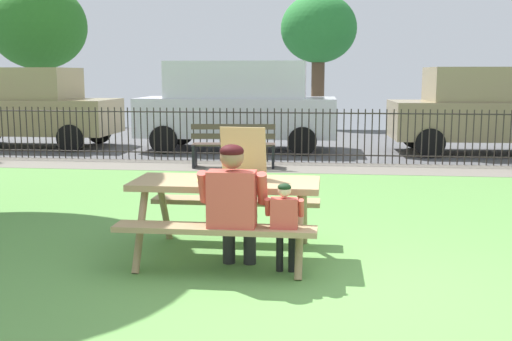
# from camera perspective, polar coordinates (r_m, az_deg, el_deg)

# --- Properties ---
(ground) EXTENTS (28.00, 11.67, 0.02)m
(ground) POSITION_cam_1_polar(r_m,az_deg,el_deg) (6.76, 8.02, -6.49)
(ground) COLOR #5D9447
(cobblestone_walkway) EXTENTS (28.00, 1.40, 0.01)m
(cobblestone_walkway) POSITION_cam_1_polar(r_m,az_deg,el_deg) (11.79, 7.53, 0.19)
(cobblestone_walkway) COLOR slate
(street_asphalt) EXTENTS (28.00, 7.60, 0.01)m
(street_asphalt) POSITION_cam_1_polar(r_m,az_deg,el_deg) (16.26, 7.35, 2.60)
(street_asphalt) COLOR #515154
(picnic_table_foreground) EXTENTS (1.81, 1.49, 0.79)m
(picnic_table_foreground) POSITION_cam_1_polar(r_m,az_deg,el_deg) (5.94, -2.80, -2.57)
(picnic_table_foreground) COLOR #A2855D
(picnic_table_foreground) RESTS_ON ground
(pizza_box_open) EXTENTS (0.50, 0.55, 0.51)m
(pizza_box_open) POSITION_cam_1_polar(r_m,az_deg,el_deg) (5.86, -1.57, -0.04)
(pizza_box_open) COLOR tan
(pizza_box_open) RESTS_ON picnic_table_foreground
(pizza_slice_on_table) EXTENTS (0.18, 0.27, 0.02)m
(pizza_slice_on_table) POSITION_cam_1_polar(r_m,az_deg,el_deg) (6.02, -5.05, -0.69)
(pizza_slice_on_table) COLOR #F4D560
(pizza_slice_on_table) RESTS_ON picnic_table_foreground
(adult_at_table) EXTENTS (0.61, 0.59, 1.19)m
(adult_at_table) POSITION_cam_1_polar(r_m,az_deg,el_deg) (5.41, -2.10, -3.04)
(adult_at_table) COLOR #272727
(adult_at_table) RESTS_ON ground
(child_at_table) EXTENTS (0.34, 0.33, 0.86)m
(child_at_table) POSITION_cam_1_polar(r_m,az_deg,el_deg) (5.37, 2.70, -4.67)
(child_at_table) COLOR black
(child_at_table) RESTS_ON ground
(iron_fence_streetside) EXTENTS (19.49, 0.03, 1.10)m
(iron_fence_streetside) POSITION_cam_1_polar(r_m,az_deg,el_deg) (12.42, 7.55, 3.26)
(iron_fence_streetside) COLOR #2D2823
(iron_fence_streetside) RESTS_ON ground
(park_bench_center) EXTENTS (1.63, 0.61, 0.85)m
(park_bench_center) POSITION_cam_1_polar(r_m,az_deg,el_deg) (11.74, -2.10, 2.30)
(park_bench_center) COLOR brown
(park_bench_center) RESTS_ON ground
(parked_car_left) EXTENTS (4.40, 1.92, 1.94)m
(parked_car_left) POSITION_cam_1_polar(r_m,az_deg,el_deg) (16.13, -20.81, 5.65)
(parked_car_left) COLOR #9C8B5F
(parked_car_left) RESTS_ON ground
(parked_car_center) EXTENTS (4.64, 2.02, 2.08)m
(parked_car_center) POSITION_cam_1_polar(r_m,az_deg,el_deg) (14.46, -1.75, 6.27)
(parked_car_center) COLOR silver
(parked_car_center) RESTS_ON ground
(parked_car_right) EXTENTS (4.48, 2.08, 1.94)m
(parked_car_right) POSITION_cam_1_polar(r_m,az_deg,el_deg) (14.75, 21.00, 5.38)
(parked_car_right) COLOR #978561
(parked_car_right) RESTS_ON ground
(far_tree_left) EXTENTS (3.45, 3.45, 5.06)m
(far_tree_left) POSITION_cam_1_polar(r_m,az_deg,el_deg) (23.89, -19.70, 12.56)
(far_tree_left) COLOR brown
(far_tree_left) RESTS_ON ground
(far_tree_midleft) EXTENTS (2.60, 2.60, 4.50)m
(far_tree_midleft) POSITION_cam_1_polar(r_m,az_deg,el_deg) (21.46, 5.88, 12.92)
(far_tree_midleft) COLOR brown
(far_tree_midleft) RESTS_ON ground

